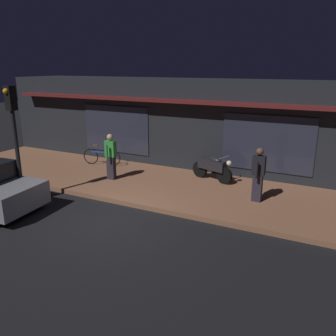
% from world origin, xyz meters
% --- Properties ---
extents(ground_plane, '(60.00, 60.00, 0.00)m').
position_xyz_m(ground_plane, '(0.00, 0.00, 0.00)').
color(ground_plane, black).
extents(sidewalk_slab, '(18.00, 4.00, 0.15)m').
position_xyz_m(sidewalk_slab, '(0.00, 3.00, 0.07)').
color(sidewalk_slab, brown).
rests_on(sidewalk_slab, ground_plane).
extents(storefront_building, '(18.00, 3.30, 3.60)m').
position_xyz_m(storefront_building, '(0.00, 6.39, 1.80)').
color(storefront_building, black).
rests_on(storefront_building, ground_plane).
extents(motorcycle, '(1.66, 0.74, 0.97)m').
position_xyz_m(motorcycle, '(1.52, 4.13, 0.65)').
color(motorcycle, black).
rests_on(motorcycle, sidewalk_slab).
extents(bicycle_parked, '(1.64, 0.48, 0.91)m').
position_xyz_m(bicycle_parked, '(-3.29, 4.00, 0.51)').
color(bicycle_parked, black).
rests_on(bicycle_parked, sidewalk_slab).
extents(person_photographer, '(0.39, 0.61, 1.67)m').
position_xyz_m(person_photographer, '(-1.82, 2.64, 1.03)').
color(person_photographer, '#28232D').
rests_on(person_photographer, sidewalk_slab).
extents(person_bystander, '(0.38, 0.61, 1.67)m').
position_xyz_m(person_bystander, '(3.41, 2.85, 1.03)').
color(person_bystander, '#28232D').
rests_on(person_bystander, sidewalk_slab).
extents(traffic_light_pole, '(0.24, 0.33, 3.60)m').
position_xyz_m(traffic_light_pole, '(-3.11, -0.27, 2.48)').
color(traffic_light_pole, black).
rests_on(traffic_light_pole, ground_plane).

